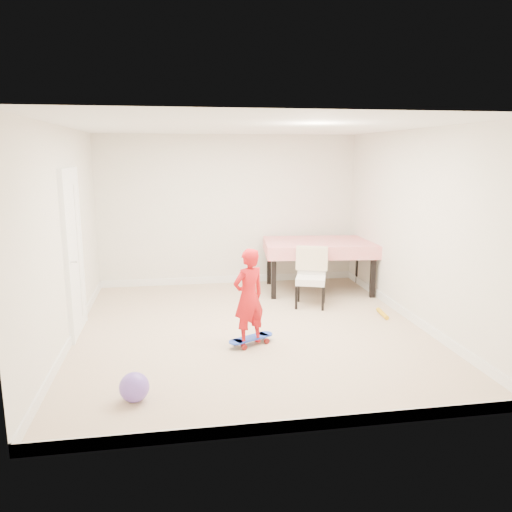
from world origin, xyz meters
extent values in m
plane|color=tan|center=(0.00, 0.00, 0.00)|extent=(5.00, 5.00, 0.00)
cube|color=silver|center=(0.00, 0.00, 2.58)|extent=(4.50, 5.00, 0.04)
cube|color=silver|center=(0.00, 2.48, 1.30)|extent=(4.50, 0.04, 2.60)
cube|color=silver|center=(0.00, -2.48, 1.30)|extent=(4.50, 0.04, 2.60)
cube|color=silver|center=(-2.23, 0.00, 1.30)|extent=(0.04, 5.00, 2.60)
cube|color=silver|center=(2.23, 0.00, 1.30)|extent=(0.04, 5.00, 2.60)
cube|color=white|center=(-2.22, 0.30, 1.02)|extent=(0.11, 0.94, 2.11)
cube|color=white|center=(0.00, 2.49, 0.06)|extent=(4.50, 0.02, 0.12)
cube|color=white|center=(0.00, -2.49, 0.06)|extent=(4.50, 0.02, 0.12)
cube|color=white|center=(-2.24, 0.00, 0.06)|extent=(0.02, 5.00, 0.12)
cube|color=white|center=(2.24, 0.00, 0.06)|extent=(0.02, 5.00, 0.12)
imported|color=red|center=(-0.11, -0.55, 0.58)|extent=(0.51, 0.44, 1.16)
sphere|color=#7150C1|center=(-1.37, -1.73, 0.14)|extent=(0.28, 0.28, 0.28)
cylinder|color=gold|center=(1.95, 0.27, 0.03)|extent=(0.10, 0.40, 0.06)
camera|label=1|loc=(-0.96, -6.16, 2.28)|focal=35.00mm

